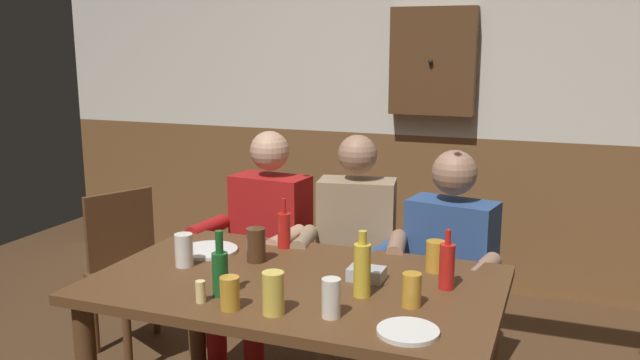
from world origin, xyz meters
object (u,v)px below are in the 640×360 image
object	(u,v)px
wall_dart_cabinet	(433,61)
plate_0	(209,250)
bottle_1	(220,271)
bottle_3	(362,268)
condiment_caddy	(366,274)
bottle_2	(447,265)
pint_glass_0	(230,293)
pint_glass_4	(436,256)
chair_empty_near_right	(133,268)
bottle_0	(284,229)
pint_glass_5	(256,245)
dining_table	(297,306)
table_candle	(201,292)
plate_1	(408,331)
pint_glass_2	(412,290)
person_2	(445,264)
pint_glass_6	(184,250)
person_1	(354,251)
person_0	(264,240)
pint_glass_3	(331,298)
pint_glass_1	(273,293)

from	to	relation	value
wall_dart_cabinet	plate_0	bearing A→B (deg)	-106.94
bottle_1	bottle_3	distance (m)	0.52
condiment_caddy	bottle_3	size ratio (longest dim) A/B	0.57
bottle_2	pint_glass_0	xyz separation A→B (m)	(-0.67, -0.46, -0.03)
bottle_3	pint_glass_4	xyz separation A→B (m)	(0.20, 0.36, -0.04)
chair_empty_near_right	bottle_0	world-z (taller)	bottle_0
pint_glass_5	dining_table	bearing A→B (deg)	-30.25
table_candle	plate_1	distance (m)	0.75
dining_table	pint_glass_2	distance (m)	0.52
bottle_0	pint_glass_0	distance (m)	0.72
person_2	pint_glass_2	distance (m)	0.83
table_candle	bottle_3	world-z (taller)	bottle_3
bottle_0	pint_glass_6	bearing A→B (deg)	-127.14
table_candle	pint_glass_0	size ratio (longest dim) A/B	0.68
plate_0	bottle_0	distance (m)	0.35
pint_glass_5	condiment_caddy	bearing A→B (deg)	-5.61
bottle_2	pint_glass_0	world-z (taller)	bottle_2
pint_glass_0	pint_glass_2	size ratio (longest dim) A/B	0.96
bottle_3	plate_0	bearing A→B (deg)	162.22
chair_empty_near_right	plate_0	size ratio (longest dim) A/B	3.44
pint_glass_2	pint_glass_5	size ratio (longest dim) A/B	0.84
dining_table	person_1	size ratio (longest dim) A/B	1.27
person_0	bottle_1	xyz separation A→B (m)	(0.29, -0.95, 0.19)
plate_0	pint_glass_3	bearing A→B (deg)	-32.25
person_2	pint_glass_3	bearing A→B (deg)	88.78
table_candle	pint_glass_3	xyz separation A→B (m)	(0.48, 0.04, 0.03)
table_candle	wall_dart_cabinet	world-z (taller)	wall_dart_cabinet
condiment_caddy	bottle_2	xyz separation A→B (m)	(0.31, 0.02, 0.07)
wall_dart_cabinet	dining_table	bearing A→B (deg)	-92.40
person_2	condiment_caddy	size ratio (longest dim) A/B	8.53
plate_0	bottle_1	xyz separation A→B (m)	(0.30, -0.43, 0.09)
bottle_3	pint_glass_3	xyz separation A→B (m)	(-0.04, -0.22, -0.04)
bottle_1	pint_glass_5	world-z (taller)	bottle_1
plate_1	dining_table	bearing A→B (deg)	148.16
bottle_3	wall_dart_cabinet	distance (m)	2.30
plate_1	pint_glass_1	size ratio (longest dim) A/B	1.34
dining_table	pint_glass_5	size ratio (longest dim) A/B	10.90
bottle_3	pint_glass_6	xyz separation A→B (m)	(-0.79, 0.05, -0.04)
pint_glass_4	pint_glass_5	distance (m)	0.75
person_0	bottle_0	distance (m)	0.47
dining_table	pint_glass_3	size ratio (longest dim) A/B	11.61
bottle_2	pint_glass_2	world-z (taller)	bottle_2
table_candle	plate_1	size ratio (longest dim) A/B	0.40
bottle_1	pint_glass_1	bearing A→B (deg)	-18.41
bottle_2	pint_glass_3	size ratio (longest dim) A/B	1.70
condiment_caddy	wall_dart_cabinet	distance (m)	2.17
condiment_caddy	bottle_2	size ratio (longest dim) A/B	0.61
plate_0	bottle_1	bearing A→B (deg)	-54.94
person_0	plate_1	bearing A→B (deg)	139.49
person_0	pint_glass_1	world-z (taller)	person_0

